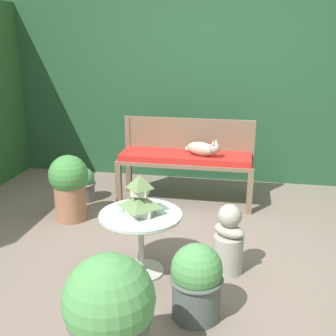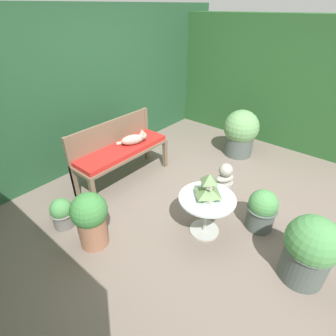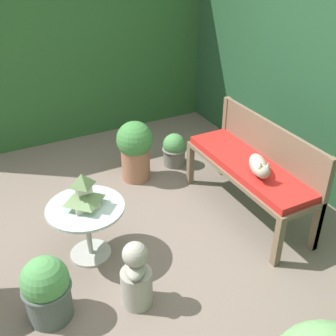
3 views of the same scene
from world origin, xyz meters
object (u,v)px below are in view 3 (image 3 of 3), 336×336
patio_table (87,217)px  cat (259,166)px  pagoda_birdhouse (83,193)px  potted_plant_path_edge (47,289)px  garden_bench (249,170)px  garden_bust (136,277)px  potted_plant_hedge_corner (174,150)px  potted_plant_patio_mid (135,148)px

patio_table → cat: bearing=78.0°
pagoda_birdhouse → potted_plant_path_edge: 0.77m
patio_table → pagoda_birdhouse: bearing=-90.0°
garden_bench → patio_table: size_ratio=2.31×
pagoda_birdhouse → garden_bust: (0.67, 0.14, -0.38)m
patio_table → pagoda_birdhouse: (0.00, -0.00, 0.24)m
garden_bust → potted_plant_hedge_corner: bearing=173.5°
patio_table → pagoda_birdhouse: pagoda_birdhouse is taller
garden_bench → pagoda_birdhouse: 1.55m
potted_plant_path_edge → potted_plant_hedge_corner: bearing=129.5°
cat → garden_bust: bearing=-50.7°
garden_bench → potted_plant_path_edge: size_ratio=2.83×
cat → pagoda_birdhouse: (-0.31, -1.48, -0.01)m
potted_plant_hedge_corner → potted_plant_path_edge: bearing=-50.5°
garden_bust → garden_bench: bearing=140.8°
cat → potted_plant_path_edge: bearing=-60.3°
garden_bench → garden_bust: garden_bust is taller
pagoda_birdhouse → garden_bust: pagoda_birdhouse is taller
potted_plant_hedge_corner → cat: bearing=5.1°
garden_bench → potted_plant_hedge_corner: size_ratio=3.82×
potted_plant_patio_mid → potted_plant_hedge_corner: bearing=97.4°
potted_plant_hedge_corner → potted_plant_patio_mid: 0.55m
garden_bust → potted_plant_path_edge: size_ratio=1.09×
cat → potted_plant_path_edge: 1.99m
cat → garden_bust: 1.44m
garden_bench → potted_plant_patio_mid: bearing=-147.4°
cat → patio_table: bearing=-77.4°
cat → garden_bust: cat is taller
potted_plant_path_edge → pagoda_birdhouse: bearing=136.5°
garden_bench → potted_plant_hedge_corner: bearing=-171.5°
potted_plant_hedge_corner → potted_plant_path_edge: potted_plant_path_edge is taller
cat → pagoda_birdhouse: 1.52m
patio_table → garden_bust: garden_bust is taller
pagoda_birdhouse → potted_plant_hedge_corner: pagoda_birdhouse is taller
cat → potted_plant_patio_mid: bearing=-128.8°
patio_table → potted_plant_path_edge: size_ratio=1.22×
patio_table → pagoda_birdhouse: size_ratio=2.06×
garden_bench → garden_bust: bearing=-68.5°
garden_bust → potted_plant_patio_mid: (-1.62, 0.71, 0.11)m
garden_bench → patio_table: 1.54m
cat → pagoda_birdhouse: pagoda_birdhouse is taller
cat → potted_plant_hedge_corner: cat is taller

